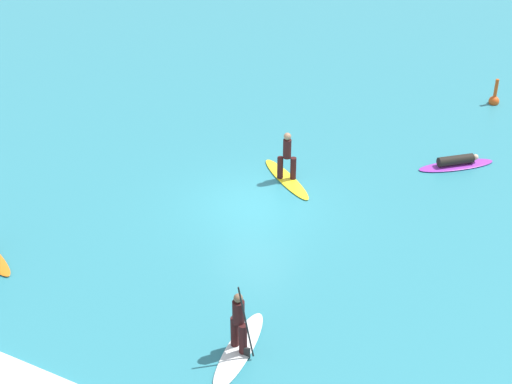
# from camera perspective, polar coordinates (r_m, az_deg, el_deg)

# --- Properties ---
(ground_plane) EXTENTS (120.00, 120.00, 0.00)m
(ground_plane) POSITION_cam_1_polar(r_m,az_deg,el_deg) (25.09, 0.00, -0.98)
(ground_plane) COLOR teal
(ground_plane) RESTS_ON ground
(surfer_on_purple_board) EXTENTS (2.64, 2.46, 0.43)m
(surfer_on_purple_board) POSITION_cam_1_polar(r_m,az_deg,el_deg) (28.24, 14.78, 2.15)
(surfer_on_purple_board) COLOR purple
(surfer_on_purple_board) RESTS_ON ground_plane
(surfer_on_yellow_board) EXTENTS (2.82, 2.39, 1.82)m
(surfer_on_yellow_board) POSITION_cam_1_polar(r_m,az_deg,el_deg) (26.30, 2.31, 1.83)
(surfer_on_yellow_board) COLOR yellow
(surfer_on_yellow_board) RESTS_ON ground_plane
(surfer_on_white_board) EXTENTS (1.02, 3.05, 2.16)m
(surfer_on_white_board) POSITION_cam_1_polar(r_m,az_deg,el_deg) (19.23, -1.28, -10.91)
(surfer_on_white_board) COLOR white
(surfer_on_white_board) RESTS_ON ground_plane
(marker_buoy) EXTENTS (0.45, 0.45, 1.21)m
(marker_buoy) POSITION_cam_1_polar(r_m,az_deg,el_deg) (33.71, 17.41, 6.65)
(marker_buoy) COLOR #E55119
(marker_buoy) RESTS_ON ground_plane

